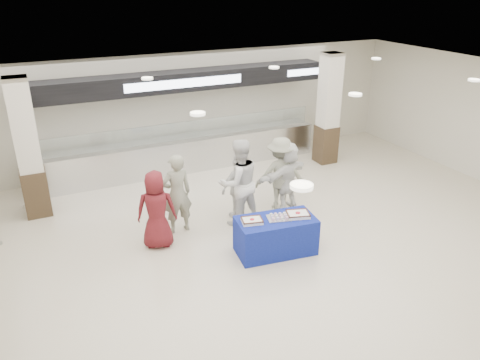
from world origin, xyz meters
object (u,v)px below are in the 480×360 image
display_table (276,236)px  civilian_maroon (156,210)px  chef_short (238,188)px  soldier_b (280,174)px  sheet_cake_left (252,220)px  cupcake_tray (279,217)px  chef_tall (239,182)px  sheet_cake_right (298,214)px  civilian_white (287,176)px  soldier_a (177,194)px

display_table → civilian_maroon: size_ratio=0.94×
chef_short → soldier_b: size_ratio=0.83×
sheet_cake_left → chef_short: bearing=74.2°
cupcake_tray → soldier_b: (0.97, 1.66, 0.10)m
sheet_cake_left → chef_tall: 1.41m
soldier_b → sheet_cake_left: bearing=62.5°
display_table → civilian_maroon: civilian_maroon is taller
display_table → sheet_cake_right: sheet_cake_right is taller
display_table → cupcake_tray: 0.42m
sheet_cake_right → soldier_b: bearing=71.5°
civilian_white → chef_tall: bearing=-14.4°
cupcake_tray → chef_tall: (-0.20, 1.43, 0.20)m
civilian_maroon → chef_short: civilian_maroon is taller
cupcake_tray → civilian_white: bearing=55.0°
sheet_cake_right → cupcake_tray: (-0.39, 0.08, -0.01)m
chef_tall → civilian_maroon: bearing=2.5°
sheet_cake_left → soldier_a: (-0.99, 1.57, 0.09)m
cupcake_tray → soldier_a: (-1.54, 1.65, 0.10)m
soldier_a → chef_short: soldier_a is taller
soldier_a → soldier_b: bearing=177.7°
soldier_b → civilian_maroon: bearing=24.1°
chef_short → civilian_white: civilian_white is taller
soldier_a → sheet_cake_left: bearing=119.8°
cupcake_tray → chef_tall: bearing=97.9°
display_table → soldier_b: (1.03, 1.66, 0.51)m
soldier_a → chef_short: (1.45, 0.03, -0.15)m
soldier_b → civilian_white: (0.14, -0.08, -0.05)m
chef_tall → civilian_white: size_ratio=1.18×
soldier_b → civilian_white: bearing=166.2°
civilian_white → soldier_a: bearing=-22.6°
cupcake_tray → soldier_a: bearing=133.0°
sheet_cake_right → soldier_a: 2.59m
sheet_cake_right → civilian_white: civilian_white is taller
sheet_cake_left → soldier_b: 2.19m
civilian_maroon → soldier_a: (0.57, 0.41, 0.06)m
sheet_cake_left → cupcake_tray: size_ratio=0.87×
display_table → civilian_white: (1.16, 1.58, 0.46)m
chef_tall → chef_short: chef_tall is taller
sheet_cake_left → chef_tall: (0.35, 1.35, 0.19)m
soldier_a → civilian_maroon: bearing=33.5°
sheet_cake_right → civilian_white: (0.72, 1.66, 0.04)m
cupcake_tray → soldier_b: bearing=59.7°
sheet_cake_left → sheet_cake_right: 0.95m
sheet_cake_left → cupcake_tray: (0.55, -0.08, -0.01)m
display_table → soldier_b: soldier_b is taller
sheet_cake_left → display_table: bearing=-8.9°
sheet_cake_left → civilian_white: 2.24m
sheet_cake_right → chef_short: chef_short is taller
cupcake_tray → soldier_a: size_ratio=0.29×
soldier_a → chef_tall: chef_tall is taller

